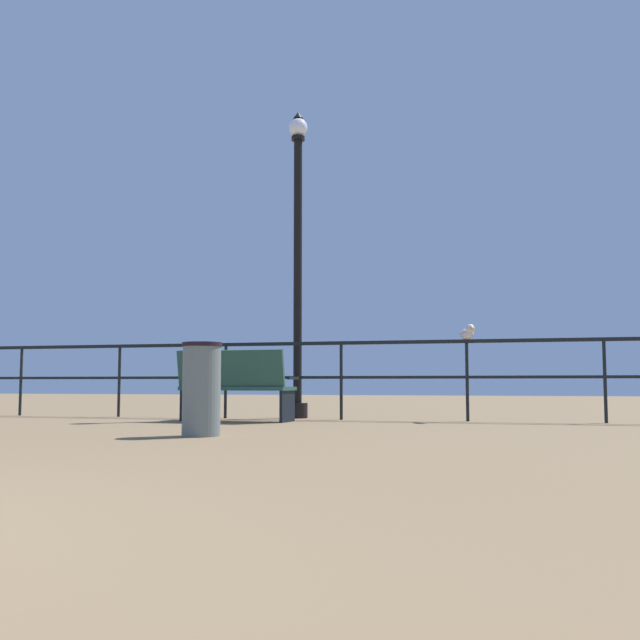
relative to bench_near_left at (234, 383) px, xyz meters
name	(u,v)px	position (x,y,z in m)	size (l,w,h in m)	color
pier_railing	(282,363)	(0.40, 0.86, 0.30)	(19.33, 0.05, 1.11)	black
bench_near_left	(234,383)	(0.00, 0.00, 0.00)	(1.58, 0.79, 0.96)	#254B3E
lamppost_center	(298,259)	(0.54, 1.17, 1.86)	(0.30, 0.30, 4.64)	black
seagull_on_rail	(468,333)	(3.05, 0.84, 0.68)	(0.26, 0.40, 0.20)	silver
trash_bin	(202,389)	(0.70, -2.65, -0.05)	(0.39, 0.39, 0.91)	slate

